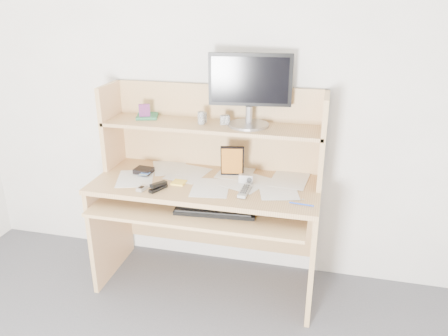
% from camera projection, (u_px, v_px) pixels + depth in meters
% --- Properties ---
extents(back_wall, '(3.60, 0.04, 2.50)m').
position_uv_depth(back_wall, '(218.00, 92.00, 2.81)').
color(back_wall, white).
rests_on(back_wall, floor).
extents(desk, '(1.40, 0.70, 1.30)m').
position_uv_depth(desk, '(210.00, 185.00, 2.80)').
color(desk, tan).
rests_on(desk, floor).
extents(paper_clutter, '(1.32, 0.54, 0.01)m').
position_uv_depth(paper_clutter, '(206.00, 182.00, 2.70)').
color(paper_clutter, silver).
rests_on(paper_clutter, desk).
extents(keyboard, '(0.48, 0.20, 0.03)m').
position_uv_depth(keyboard, '(216.00, 209.00, 2.55)').
color(keyboard, black).
rests_on(keyboard, desk).
extents(tv_remote, '(0.06, 0.18, 0.02)m').
position_uv_depth(tv_remote, '(245.00, 191.00, 2.55)').
color(tv_remote, gray).
rests_on(tv_remote, paper_clutter).
extents(flip_phone, '(0.05, 0.08, 0.02)m').
position_uv_depth(flip_phone, '(142.00, 188.00, 2.59)').
color(flip_phone, '#BCBCBE').
rests_on(flip_phone, paper_clutter).
extents(stapler, '(0.09, 0.13, 0.04)m').
position_uv_depth(stapler, '(158.00, 186.00, 2.58)').
color(stapler, black).
rests_on(stapler, paper_clutter).
extents(wallet, '(0.12, 0.10, 0.03)m').
position_uv_depth(wallet, '(144.00, 170.00, 2.83)').
color(wallet, black).
rests_on(wallet, paper_clutter).
extents(sticky_note_pad, '(0.08, 0.08, 0.01)m').
position_uv_depth(sticky_note_pad, '(179.00, 182.00, 2.68)').
color(sticky_note_pad, '#FCF142').
rests_on(sticky_note_pad, desk).
extents(digital_camera, '(0.09, 0.04, 0.05)m').
position_uv_depth(digital_camera, '(246.00, 179.00, 2.67)').
color(digital_camera, '#B2B2B5').
rests_on(digital_camera, paper_clutter).
extents(game_case, '(0.15, 0.04, 0.21)m').
position_uv_depth(game_case, '(232.00, 161.00, 2.74)').
color(game_case, black).
rests_on(game_case, paper_clutter).
extents(blue_pen, '(0.14, 0.02, 0.01)m').
position_uv_depth(blue_pen, '(302.00, 204.00, 2.40)').
color(blue_pen, '#183DBB').
rests_on(blue_pen, paper_clutter).
extents(card_box, '(0.07, 0.05, 0.10)m').
position_uv_depth(card_box, '(145.00, 112.00, 2.81)').
color(card_box, maroon).
rests_on(card_box, desk).
extents(shelf_book, '(0.18, 0.21, 0.02)m').
position_uv_depth(shelf_book, '(148.00, 115.00, 2.87)').
color(shelf_book, '#388D4E').
rests_on(shelf_book, desk).
extents(chip_stack_a, '(0.06, 0.06, 0.06)m').
position_uv_depth(chip_stack_a, '(203.00, 117.00, 2.74)').
color(chip_stack_a, black).
rests_on(chip_stack_a, desk).
extents(chip_stack_b, '(0.04, 0.04, 0.06)m').
position_uv_depth(chip_stack_b, '(223.00, 120.00, 2.69)').
color(chip_stack_b, white).
rests_on(chip_stack_b, desk).
extents(chip_stack_c, '(0.05, 0.05, 0.06)m').
position_uv_depth(chip_stack_c, '(226.00, 120.00, 2.70)').
color(chip_stack_c, black).
rests_on(chip_stack_c, desk).
extents(chip_stack_d, '(0.06, 0.06, 0.08)m').
position_uv_depth(chip_stack_d, '(201.00, 118.00, 2.71)').
color(chip_stack_d, white).
rests_on(chip_stack_d, desk).
extents(monitor, '(0.50, 0.25, 0.43)m').
position_uv_depth(monitor, '(250.00, 88.00, 2.61)').
color(monitor, '#9B9A9F').
rests_on(monitor, desk).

